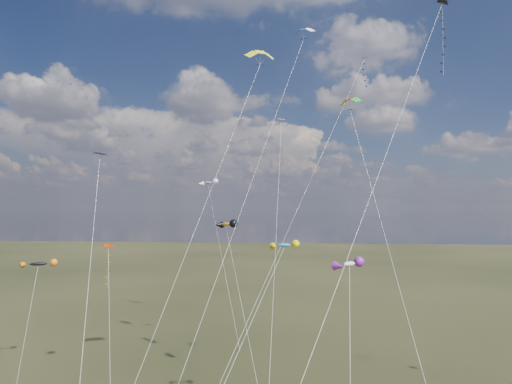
# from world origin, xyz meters

# --- Properties ---
(diamond_black_high) EXTENTS (17.11, 25.77, 35.36)m
(diamond_black_high) POSITION_xyz_m (15.50, 11.73, 30.04)
(diamond_black_high) COLOR black
(diamond_black_high) RESTS_ON ground
(diamond_navy_tall) EXTENTS (16.56, 25.78, 36.73)m
(diamond_navy_tall) POSITION_xyz_m (10.89, 29.41, 31.22)
(diamond_navy_tall) COLOR #0E0F50
(diamond_navy_tall) RESTS_ON ground
(diamond_black_mid) EXTENTS (6.34, 16.41, 21.69)m
(diamond_black_mid) POSITION_xyz_m (-9.05, 1.88, 15.34)
(diamond_black_mid) COLOR black
(diamond_black_mid) RESTS_ON ground
(diamond_red_low) EXTENTS (5.21, 10.15, 13.63)m
(diamond_red_low) POSITION_xyz_m (-15.43, 18.89, 10.90)
(diamond_red_low) COLOR #B62605
(diamond_red_low) RESTS_ON ground
(diamond_orange_center) EXTENTS (0.97, 19.56, 27.90)m
(diamond_orange_center) POSITION_xyz_m (2.06, 19.67, 18.42)
(diamond_orange_center) COLOR orange
(diamond_orange_center) RESTS_ON ground
(parafoil_yellow) EXTENTS (10.45, 16.53, 32.83)m
(parafoil_yellow) POSITION_xyz_m (0.60, 15.61, 31.99)
(parafoil_yellow) COLOR yellow
(parafoil_yellow) RESTS_ON ground
(parafoil_blue_white) EXTENTS (11.37, 24.07, 37.43)m
(parafoil_blue_white) POSITION_xyz_m (4.67, 22.31, 36.57)
(parafoil_blue_white) COLOR blue
(parafoil_blue_white) RESTS_ON ground
(parafoil_tricolor) EXTENTS (5.54, 16.25, 27.38)m
(parafoil_tricolor) POSITION_xyz_m (8.71, 13.03, 26.65)
(parafoil_tricolor) COLOR #E7C104
(parafoil_tricolor) RESTS_ON ground
(novelty_black_orange) EXTENTS (5.27, 10.45, 11.74)m
(novelty_black_orange) POSITION_xyz_m (-24.41, 21.02, 11.25)
(novelty_black_orange) COLOR black
(novelty_black_orange) RESTS_ON ground
(novelty_orange_black) EXTENTS (6.64, 12.74, 16.13)m
(novelty_orange_black) POSITION_xyz_m (-4.05, 24.29, 15.52)
(novelty_orange_black) COLOR orange
(novelty_orange_black) RESTS_ON ground
(novelty_white_purple) EXTENTS (2.28, 13.15, 14.22)m
(novelty_white_purple) POSITION_xyz_m (7.55, 3.30, 13.73)
(novelty_white_purple) COLOR white
(novelty_white_purple) RESTS_ON ground
(novelty_redwhite_stripe) EXTENTS (9.30, 17.70, 22.03)m
(novelty_redwhite_stripe) POSITION_xyz_m (-10.47, 44.89, 21.38)
(novelty_redwhite_stripe) COLOR red
(novelty_redwhite_stripe) RESTS_ON ground
(novelty_blue_yellow) EXTENTS (7.40, 11.01, 14.75)m
(novelty_blue_yellow) POSITION_xyz_m (3.01, 11.20, 14.24)
(novelty_blue_yellow) COLOR #1572BB
(novelty_blue_yellow) RESTS_ON ground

